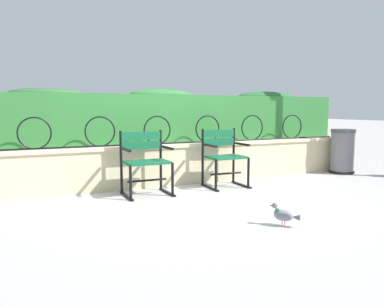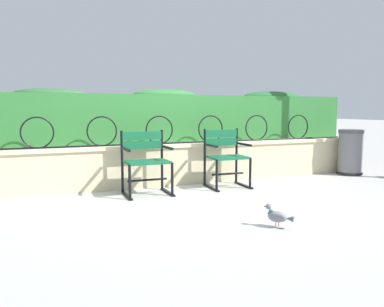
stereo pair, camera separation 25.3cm
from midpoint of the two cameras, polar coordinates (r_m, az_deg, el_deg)
ground_plane at (r=5.00m, az=-0.72°, el=-6.45°), size 60.00×60.00×0.00m
stone_wall at (r=5.80m, az=-4.66°, el=-1.50°), size 6.85×0.41×0.62m
iron_arch_fence at (r=5.62m, az=-6.22°, el=3.23°), size 6.32×0.02×0.42m
hedge_row at (r=6.20m, az=-5.95°, el=5.58°), size 6.72×0.59×0.83m
park_chair_left at (r=5.13m, az=-8.40°, el=-0.97°), size 0.61×0.52×0.84m
park_chair_right at (r=5.61m, az=3.45°, el=-0.28°), size 0.58×0.54×0.84m
pigeon_near_chairs at (r=3.84m, az=11.73°, el=-8.96°), size 0.22×0.24×0.22m
trash_bin at (r=7.20m, az=20.57°, el=0.17°), size 0.44×0.44×0.78m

